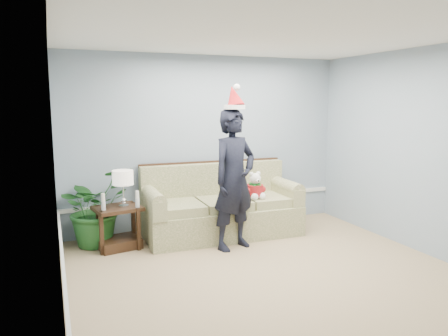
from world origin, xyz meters
TOP-DOWN VIEW (x-y plane):
  - room_shell at (0.00, 0.00)m, footprint 4.54×5.04m
  - wainscot_trim at (-1.18, 1.18)m, footprint 4.49×4.99m
  - sofa at (0.05, 2.02)m, footprint 2.31×1.02m
  - side_table at (-1.49, 1.94)m, footprint 0.69×0.61m
  - table_lamp at (-1.41, 1.90)m, footprint 0.28×0.28m
  - candle_pair at (-1.46, 1.81)m, footprint 0.50×0.06m
  - houseplant at (-1.76, 2.20)m, footprint 1.29×1.27m
  - man at (-0.01, 1.37)m, footprint 0.81×0.66m
  - santa_hat at (-0.01, 1.38)m, footprint 0.37×0.40m
  - teddy_bear at (0.50, 1.77)m, footprint 0.27×0.30m

SIDE VIEW (x-z plane):
  - side_table at x=-1.49m, z-range -0.06..0.52m
  - sofa at x=0.05m, z-range -0.16..0.92m
  - wainscot_trim at x=-1.18m, z-range 0.42..0.48m
  - houseplant at x=-1.76m, z-range 0.00..1.08m
  - candle_pair at x=-1.46m, z-range 0.57..0.80m
  - teddy_bear at x=0.50m, z-range 0.51..0.92m
  - man at x=-0.01m, z-range 0.00..1.90m
  - table_lamp at x=-1.41m, z-range 0.71..1.21m
  - room_shell at x=0.00m, z-range -0.02..2.72m
  - santa_hat at x=-0.01m, z-range 1.87..2.21m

